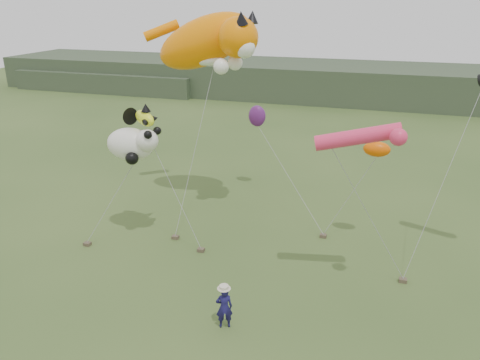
# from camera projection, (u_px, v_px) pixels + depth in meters

# --- Properties ---
(ground) EXTENTS (120.00, 120.00, 0.00)m
(ground) POSITION_uv_depth(u_px,v_px,m) (214.00, 322.00, 17.92)
(ground) COLOR #385123
(ground) RESTS_ON ground
(headland) EXTENTS (90.00, 13.00, 4.00)m
(headland) POSITION_uv_depth(u_px,v_px,m) (315.00, 81.00, 57.82)
(headland) COLOR #2D3D28
(headland) RESTS_ON ground
(festival_attendant) EXTENTS (0.74, 0.63, 1.72)m
(festival_attendant) POSITION_uv_depth(u_px,v_px,m) (224.00, 307.00, 17.35)
(festival_attendant) COLOR #18144B
(festival_attendant) RESTS_ON ground
(sandbag_anchors) EXTENTS (15.39, 4.64, 0.17)m
(sandbag_anchors) POSITION_uv_depth(u_px,v_px,m) (234.00, 248.00, 22.97)
(sandbag_anchors) COLOR brown
(sandbag_anchors) RESTS_ON ground
(cat_kite) EXTENTS (7.28, 3.89, 4.33)m
(cat_kite) POSITION_uv_depth(u_px,v_px,m) (211.00, 42.00, 24.69)
(cat_kite) COLOR #FF7E00
(cat_kite) RESTS_ON ground
(fish_kite) EXTENTS (2.39, 1.55, 1.17)m
(fish_kite) POSITION_uv_depth(u_px,v_px,m) (138.00, 117.00, 22.50)
(fish_kite) COLOR #E2F423
(fish_kite) RESTS_ON ground
(tube_kites) EXTENTS (9.18, 5.85, 3.49)m
(tube_kites) POSITION_uv_depth(u_px,v_px,m) (436.00, 108.00, 18.22)
(tube_kites) COLOR black
(tube_kites) RESTS_ON ground
(panda_kite) EXTENTS (2.84, 1.84, 1.77)m
(panda_kite) POSITION_uv_depth(u_px,v_px,m) (133.00, 144.00, 22.73)
(panda_kite) COLOR white
(panda_kite) RESTS_ON ground
(misc_kites) EXTENTS (8.47, 5.93, 1.32)m
(misc_kites) POSITION_uv_depth(u_px,v_px,m) (298.00, 127.00, 26.09)
(misc_kites) COLOR #ED5602
(misc_kites) RESTS_ON ground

